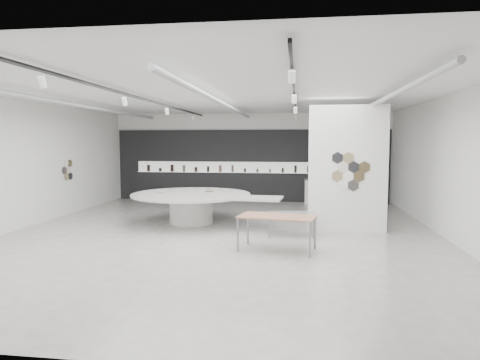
# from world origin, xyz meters

# --- Properties ---
(room) EXTENTS (12.02, 14.02, 3.82)m
(room) POSITION_xyz_m (-0.09, -0.00, 2.07)
(room) COLOR #B2AEA7
(room) RESTS_ON ground
(back_wall_display) EXTENTS (11.80, 0.27, 3.10)m
(back_wall_display) POSITION_xyz_m (-0.08, 6.93, 1.54)
(back_wall_display) COLOR black
(back_wall_display) RESTS_ON ground
(partition_column) EXTENTS (2.20, 0.38, 3.60)m
(partition_column) POSITION_xyz_m (3.50, 1.00, 1.80)
(partition_column) COLOR white
(partition_column) RESTS_ON ground
(display_island) EXTENTS (4.91, 4.00, 0.96)m
(display_island) POSITION_xyz_m (-1.16, 1.52, 0.62)
(display_island) COLOR white
(display_island) RESTS_ON ground
(sample_table_wood) EXTENTS (1.90, 1.19, 0.83)m
(sample_table_wood) POSITION_xyz_m (1.63, -1.55, 0.77)
(sample_table_wood) COLOR #A06E53
(sample_table_wood) RESTS_ON ground
(sample_table_stone) EXTENTS (1.28, 0.70, 0.64)m
(sample_table_stone) POSITION_xyz_m (1.92, 0.11, 0.58)
(sample_table_stone) COLOR slate
(sample_table_stone) RESTS_ON ground
(kitchen_counter) EXTENTS (1.82, 0.72, 1.43)m
(kitchen_counter) POSITION_xyz_m (3.27, 6.51, 0.52)
(kitchen_counter) COLOR white
(kitchen_counter) RESTS_ON ground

